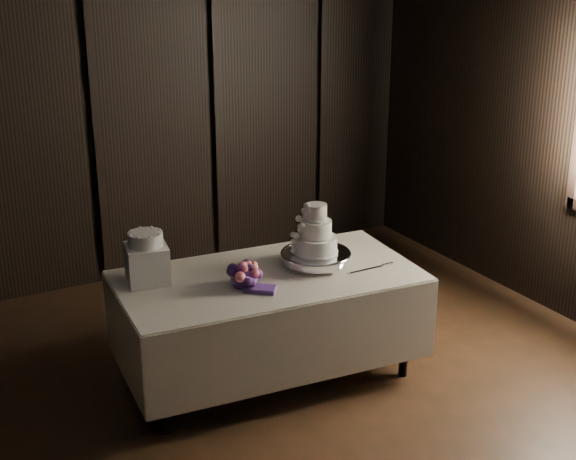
% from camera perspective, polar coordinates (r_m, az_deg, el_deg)
% --- Properties ---
extents(room, '(6.08, 7.08, 3.08)m').
position_cam_1_polar(room, '(3.76, 1.27, -1.12)').
color(room, black).
rests_on(room, ground).
extents(display_table, '(2.07, 1.21, 0.76)m').
position_cam_1_polar(display_table, '(5.47, -1.38, -6.51)').
color(display_table, '#F0E6CF').
rests_on(display_table, ground).
extents(cake_stand, '(0.61, 0.61, 0.09)m').
position_cam_1_polar(cake_stand, '(5.47, 1.98, -2.06)').
color(cake_stand, silver).
rests_on(cake_stand, display_table).
extents(wedding_cake, '(0.33, 0.29, 0.35)m').
position_cam_1_polar(wedding_cake, '(5.38, 1.85, -0.36)').
color(wedding_cake, white).
rests_on(wedding_cake, cake_stand).
extents(bouquet, '(0.50, 0.52, 0.20)m').
position_cam_1_polar(bouquet, '(5.14, -3.14, -3.28)').
color(bouquet, '#E9636F').
rests_on(bouquet, display_table).
extents(box_pedestal, '(0.30, 0.30, 0.25)m').
position_cam_1_polar(box_pedestal, '(5.25, -9.99, -2.38)').
color(box_pedestal, white).
rests_on(box_pedestal, display_table).
extents(small_cake, '(0.24, 0.24, 0.09)m').
position_cam_1_polar(small_cake, '(5.19, -10.10, -0.64)').
color(small_cake, white).
rests_on(small_cake, box_pedestal).
extents(cake_knife, '(0.37, 0.03, 0.01)m').
position_cam_1_polar(cake_knife, '(5.41, 5.50, -2.85)').
color(cake_knife, silver).
rests_on(cake_knife, display_table).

